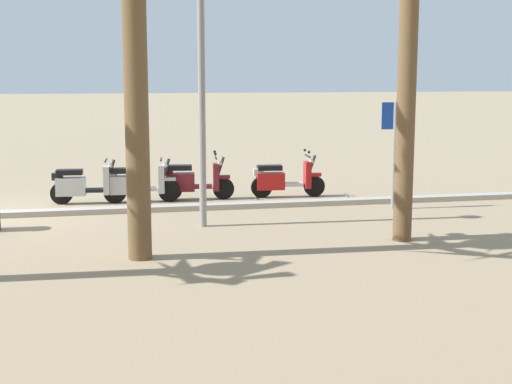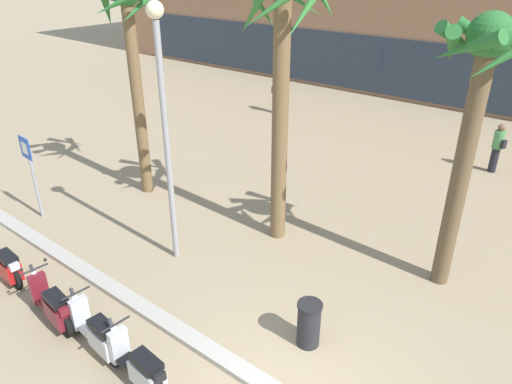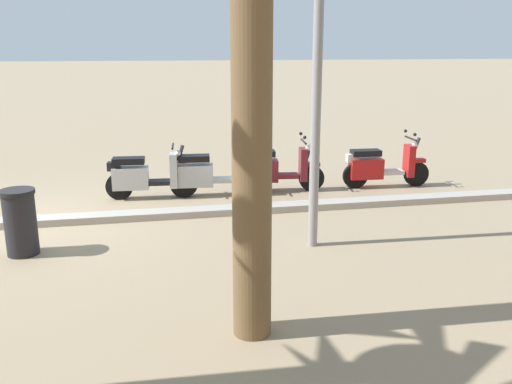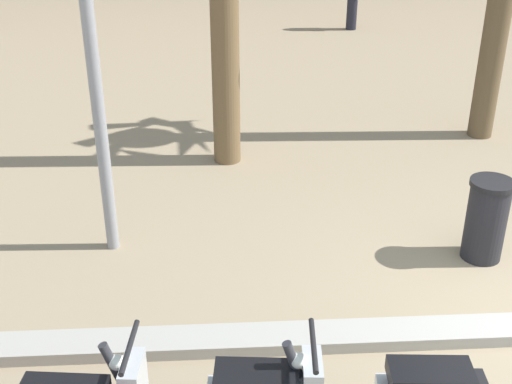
# 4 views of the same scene
# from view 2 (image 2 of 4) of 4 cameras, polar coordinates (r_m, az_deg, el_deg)

# --- Properties ---
(scooter_red_mid_rear) EXTENTS (1.85, 0.56, 1.17)m
(scooter_red_mid_rear) POSITION_cam_2_polar(r_m,az_deg,el_deg) (12.35, -27.92, -7.44)
(scooter_red_mid_rear) COLOR black
(scooter_red_mid_rear) RESTS_ON ground
(scooter_maroon_tail_end) EXTENTS (1.78, 0.58, 1.17)m
(scooter_maroon_tail_end) POSITION_cam_2_polar(r_m,az_deg,el_deg) (10.57, -23.14, -12.29)
(scooter_maroon_tail_end) COLOR black
(scooter_maroon_tail_end) RESTS_ON ground
(scooter_silver_last_in_row) EXTENTS (1.78, 0.56, 1.04)m
(scooter_silver_last_in_row) POSITION_cam_2_polar(r_m,az_deg,el_deg) (9.67, -18.51, -15.57)
(scooter_silver_last_in_row) COLOR black
(scooter_silver_last_in_row) RESTS_ON ground
(scooter_silver_gap_after_mid) EXTENTS (1.75, 0.56, 1.04)m
(scooter_silver_gap_after_mid) POSITION_cam_2_polar(r_m,az_deg,el_deg) (8.86, -13.88, -19.54)
(scooter_silver_gap_after_mid) COLOR black
(scooter_silver_gap_after_mid) RESTS_ON ground
(crossing_sign) EXTENTS (0.60, 0.14, 2.40)m
(crossing_sign) POSITION_cam_2_polar(r_m,az_deg,el_deg) (14.30, -25.25, 2.59)
(crossing_sign) COLOR #939399
(crossing_sign) RESTS_ON ground
(palm_tree_mid_walkway) EXTENTS (2.49, 2.53, 6.72)m
(palm_tree_mid_walkway) POSITION_cam_2_polar(r_m,az_deg,el_deg) (11.01, 3.21, 17.11)
(palm_tree_mid_walkway) COLOR brown
(palm_tree_mid_walkway) RESTS_ON ground
(palm_tree_far_corner) EXTENTS (2.03, 2.08, 6.18)m
(palm_tree_far_corner) POSITION_cam_2_polar(r_m,az_deg,el_deg) (14.12, -14.66, 17.23)
(palm_tree_far_corner) COLOR brown
(palm_tree_far_corner) RESTS_ON ground
(palm_tree_near_sign) EXTENTS (1.99, 1.98, 5.83)m
(palm_tree_near_sign) POSITION_cam_2_polar(r_m,az_deg,el_deg) (10.13, 25.00, 10.59)
(palm_tree_near_sign) COLOR brown
(palm_tree_near_sign) RESTS_ON ground
(pedestrian_by_palm_tree) EXTENTS (0.46, 0.37, 1.70)m
(pedestrian_by_palm_tree) POSITION_cam_2_polar(r_m,az_deg,el_deg) (17.98, 26.84, 4.83)
(pedestrian_by_palm_tree) COLOR black
(pedestrian_by_palm_tree) RESTS_ON ground
(pedestrian_strolling_near_curb) EXTENTS (0.45, 0.39, 1.74)m
(pedestrian_strolling_near_curb) POSITION_cam_2_polar(r_m,az_deg,el_deg) (22.40, 2.57, 11.65)
(pedestrian_strolling_near_curb) COLOR black
(pedestrian_strolling_near_curb) RESTS_ON ground
(litter_bin) EXTENTS (0.48, 0.48, 0.95)m
(litter_bin) POSITION_cam_2_polar(r_m,az_deg,el_deg) (9.37, 6.32, -15.33)
(litter_bin) COLOR #232328
(litter_bin) RESTS_ON ground
(street_lamp) EXTENTS (0.36, 0.36, 5.92)m
(street_lamp) POSITION_cam_2_polar(r_m,az_deg,el_deg) (10.51, -10.93, 9.25)
(street_lamp) COLOR #939399
(street_lamp) RESTS_ON ground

